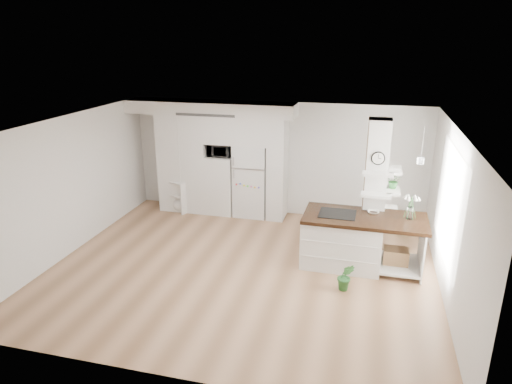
% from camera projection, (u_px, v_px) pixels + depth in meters
% --- Properties ---
extents(floor, '(7.00, 6.00, 0.01)m').
position_uv_depth(floor, '(242.00, 268.00, 8.53)').
color(floor, tan).
rests_on(floor, ground).
extents(room, '(7.04, 6.04, 2.72)m').
position_uv_depth(room, '(241.00, 173.00, 7.93)').
color(room, white).
rests_on(room, ground).
extents(cabinet_wall, '(4.00, 0.71, 2.70)m').
position_uv_depth(cabinet_wall, '(214.00, 152.00, 10.83)').
color(cabinet_wall, white).
rests_on(cabinet_wall, floor).
extents(refrigerator, '(0.78, 0.69, 1.75)m').
position_uv_depth(refrigerator, '(252.00, 180.00, 10.83)').
color(refrigerator, white).
rests_on(refrigerator, floor).
extents(column, '(0.69, 0.90, 2.70)m').
position_uv_depth(column, '(379.00, 191.00, 8.58)').
color(column, silver).
rests_on(column, floor).
extents(window, '(0.00, 2.40, 2.40)m').
position_uv_depth(window, '(449.00, 204.00, 7.51)').
color(window, white).
rests_on(window, room).
extents(pendant_light, '(0.12, 0.12, 0.10)m').
position_uv_depth(pendant_light, '(342.00, 163.00, 7.59)').
color(pendant_light, white).
rests_on(pendant_light, room).
extents(kitchen_island, '(2.23, 1.08, 1.57)m').
position_uv_depth(kitchen_island, '(349.00, 239.00, 8.53)').
color(kitchen_island, white).
rests_on(kitchen_island, floor).
extents(bookshelf, '(0.76, 0.60, 0.78)m').
position_uv_depth(bookshelf, '(178.00, 198.00, 11.25)').
color(bookshelf, white).
rests_on(bookshelf, floor).
extents(floor_plant_a, '(0.29, 0.24, 0.51)m').
position_uv_depth(floor_plant_a, '(346.00, 277.00, 7.72)').
color(floor_plant_a, '#27632A').
rests_on(floor_plant_a, floor).
extents(floor_plant_b, '(0.28, 0.28, 0.48)m').
position_uv_depth(floor_plant_b, '(404.00, 222.00, 10.05)').
color(floor_plant_b, '#27632A').
rests_on(floor_plant_b, floor).
extents(microwave, '(0.54, 0.37, 0.30)m').
position_uv_depth(microwave, '(220.00, 150.00, 10.73)').
color(microwave, '#2D2D2D').
rests_on(microwave, cabinet_wall).
extents(shelf_plant, '(0.27, 0.23, 0.30)m').
position_uv_depth(shelf_plant, '(394.00, 181.00, 8.62)').
color(shelf_plant, '#27632A').
rests_on(shelf_plant, column).
extents(decor_bowl, '(0.22, 0.22, 0.05)m').
position_uv_depth(decor_bowl, '(373.00, 212.00, 8.50)').
color(decor_bowl, white).
rests_on(decor_bowl, column).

